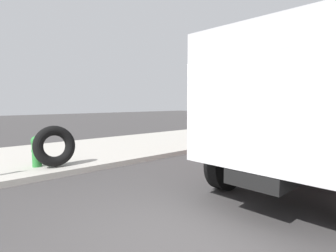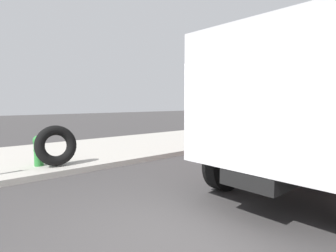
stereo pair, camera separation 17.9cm
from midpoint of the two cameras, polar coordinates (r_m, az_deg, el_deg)
name	(u,v)px [view 2 (the right image)]	position (r m, az deg, el deg)	size (l,w,h in m)	color
ground_plane	(172,236)	(4.01, 2.28, -22.16)	(80.00, 80.00, 0.00)	#423F3F
sidewalk_curb	(36,158)	(9.58, -25.61, -6.04)	(36.00, 5.00, 0.15)	#BCB7AD
fire_hydrant	(39,150)	(7.90, -25.00, -4.56)	(0.27, 0.60, 0.81)	#2D8438
loose_tire	(56,146)	(7.67, -21.89, -3.84)	(1.07, 1.07, 0.26)	black
dump_truck_red	(329,112)	(7.07, 31.42, 2.51)	(7.02, 2.84, 3.00)	red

